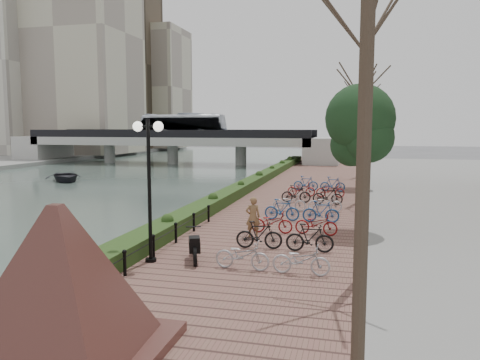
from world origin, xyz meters
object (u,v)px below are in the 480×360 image
(pedestrian, at_px, (253,217))
(granite_monument, at_px, (59,283))
(boat, at_px, (65,176))
(motorcycle, at_px, (194,245))
(lamppost, at_px, (149,159))

(pedestrian, bearing_deg, granite_monument, 62.54)
(granite_monument, distance_m, boat, 34.87)
(motorcycle, distance_m, pedestrian, 3.81)
(boat, bearing_deg, lamppost, -92.45)
(motorcycle, bearing_deg, boat, 110.83)
(granite_monument, height_order, lamppost, lamppost)
(motorcycle, bearing_deg, lamppost, 179.25)
(granite_monument, bearing_deg, lamppost, 100.16)
(lamppost, distance_m, boat, 29.25)
(granite_monument, relative_size, motorcycle, 3.52)
(granite_monument, height_order, pedestrian, granite_monument)
(lamppost, relative_size, boat, 1.07)
(granite_monument, xyz_separation_m, pedestrian, (1.34, 10.48, -0.70))
(motorcycle, bearing_deg, granite_monument, -112.76)
(motorcycle, bearing_deg, pedestrian, 50.83)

